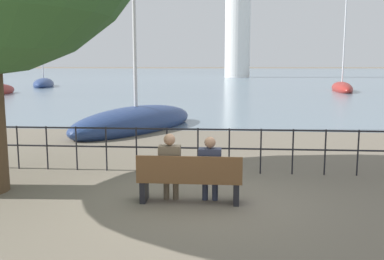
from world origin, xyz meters
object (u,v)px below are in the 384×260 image
Objects in this scene: seated_person_right at (210,167)px; harbor_lighthouse at (238,12)px; seated_person_left at (170,164)px; park_bench at (189,180)px; sailboat_0 at (44,84)px; sailboat_2 at (342,88)px; sailboat_3 at (136,122)px.

harbor_lighthouse reaches higher than seated_person_right.
park_bench is at bearing -11.97° from seated_person_left.
park_bench is at bearing -91.92° from harbor_lighthouse.
harbor_lighthouse is at bearing 88.33° from seated_person_right.
sailboat_0 is (-20.89, 40.68, -0.33)m from seated_person_right.
sailboat_0 is (-20.16, 40.68, -0.36)m from seated_person_left.
sailboat_2 is at bearing 71.40° from park_bench.
seated_person_right is at bearing -80.45° from sailboat_0.
sailboat_0 is 1.58× the size of sailboat_3.
park_bench is 0.15× the size of sailboat_0.
sailboat_2 is 1.18× the size of sailboat_3.
seated_person_right is (0.36, 0.08, 0.24)m from park_bench.
seated_person_right reaches higher than park_bench.
harbor_lighthouse reaches higher than park_bench.
sailboat_0 is at bearing 116.73° from park_bench.
seated_person_left is 9.18m from sailboat_3.
sailboat_2 reaches higher than seated_person_left.
seated_person_left is 0.05× the size of harbor_lighthouse.
sailboat_0 reaches higher than park_bench.
harbor_lighthouse is (2.36, 81.08, 12.33)m from seated_person_right.
harbor_lighthouse is (23.25, 40.39, 12.66)m from sailboat_0.
park_bench is 9.36m from sailboat_3.
park_bench is 0.20× the size of sailboat_2.
harbor_lighthouse is at bearing 87.82° from seated_person_left.
seated_person_left is 82.06m from harbor_lighthouse.
sailboat_0 is at bearing -119.92° from harbor_lighthouse.
sailboat_2 is at bearing -28.25° from sailboat_0.
seated_person_right is at bearing -45.15° from sailboat_3.
sailboat_2 is (11.32, 34.64, -0.37)m from seated_person_right.
sailboat_0 is at bearing 117.18° from seated_person_right.
sailboat_0 is at bearing 177.11° from sailboat_2.
seated_person_left is at bearing 168.03° from park_bench.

